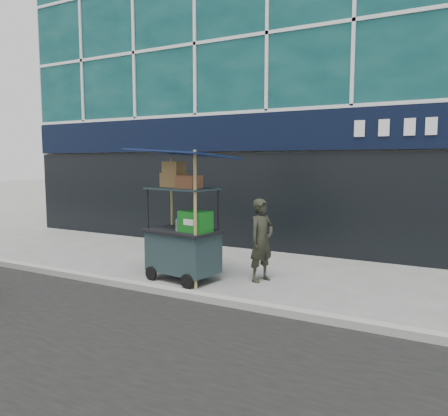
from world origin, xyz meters
The scene contains 5 objects.
ground centered at (0.00, 0.00, 0.00)m, with size 80.00×80.00×0.00m, color slate.
curb centered at (0.00, -0.20, 0.06)m, with size 80.00×0.18×0.12m, color #999990.
building centered at (0.00, 6.95, 6.02)m, with size 16.00×6.20×12.00m.
vendor_cart centered at (-0.29, 0.70, 0.86)m, with size 1.98×1.54×2.45m.
vendor_man centered at (1.01, 1.32, 0.76)m, with size 0.56×0.36×1.52m, color black.
Camera 1 is at (4.15, -5.94, 2.21)m, focal length 35.00 mm.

